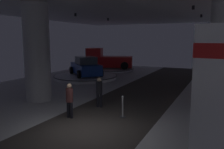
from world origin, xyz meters
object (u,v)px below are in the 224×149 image
object	(u,v)px
column_left	(37,53)
column_right	(223,56)
display_car_far_left	(86,67)
visitor_walking_far	(99,90)
brand_sign_pylon	(217,100)
pickup_truck_deep_left	(106,60)
display_platform_deep_left	(109,69)
visitor_walking_near	(70,98)
display_platform_far_left	(86,77)

from	to	relation	value
column_left	column_right	size ratio (longest dim) A/B	1.00
display_car_far_left	visitor_walking_far	bearing A→B (deg)	-53.19
column_right	visitor_walking_far	xyz separation A→B (m)	(-5.70, -1.86, -1.84)
brand_sign_pylon	pickup_truck_deep_left	bearing A→B (deg)	124.78
pickup_truck_deep_left	visitor_walking_far	world-z (taller)	pickup_truck_deep_left
column_right	pickup_truck_deep_left	distance (m)	16.86
pickup_truck_deep_left	visitor_walking_far	xyz separation A→B (m)	(6.51, -13.38, -0.27)
column_right	visitor_walking_far	bearing A→B (deg)	-161.93
display_platform_deep_left	visitor_walking_near	xyz separation A→B (m)	(5.82, -15.54, 0.77)
display_platform_deep_left	pickup_truck_deep_left	xyz separation A→B (m)	(-0.30, -0.11, 1.04)
column_left	column_right	xyz separation A→B (m)	(9.56, 2.16, 0.00)
column_left	brand_sign_pylon	bearing A→B (deg)	-21.78
column_left	visitor_walking_near	bearing A→B (deg)	-26.68
display_car_far_left	pickup_truck_deep_left	world-z (taller)	pickup_truck_deep_left
column_left	display_platform_far_left	distance (m)	8.26
pickup_truck_deep_left	visitor_walking_near	distance (m)	16.61
display_platform_deep_left	pickup_truck_deep_left	bearing A→B (deg)	-160.75
display_platform_deep_left	column_right	bearing A→B (deg)	-44.34
brand_sign_pylon	pickup_truck_deep_left	xyz separation A→B (m)	(-12.14, 17.48, -0.84)
brand_sign_pylon	pickup_truck_deep_left	size ratio (longest dim) A/B	0.68
display_platform_far_left	visitor_walking_far	bearing A→B (deg)	-53.15
column_left	display_car_far_left	size ratio (longest dim) A/B	1.27
column_right	visitor_walking_far	distance (m)	6.27
display_platform_far_left	display_platform_deep_left	distance (m)	6.16
brand_sign_pylon	display_platform_far_left	size ratio (longest dim) A/B	0.68
visitor_walking_near	visitor_walking_far	xyz separation A→B (m)	(0.38, 2.05, 0.00)
pickup_truck_deep_left	visitor_walking_near	bearing A→B (deg)	-68.36
display_platform_far_left	display_car_far_left	distance (m)	0.89
display_platform_deep_left	brand_sign_pylon	bearing A→B (deg)	-56.06
display_platform_far_left	visitor_walking_far	size ratio (longest dim) A/B	3.60
column_right	display_platform_deep_left	bearing A→B (deg)	135.66
column_left	display_car_far_left	xyz separation A→B (m)	(-1.63, 7.65, -1.69)
column_left	display_car_far_left	world-z (taller)	column_left
pickup_truck_deep_left	visitor_walking_far	bearing A→B (deg)	-64.07
display_car_far_left	column_left	bearing A→B (deg)	-77.96
column_left	visitor_walking_far	distance (m)	4.29
pickup_truck_deep_left	column_left	bearing A→B (deg)	-79.07
display_platform_far_left	visitor_walking_near	bearing A→B (deg)	-61.39
display_car_far_left	visitor_walking_near	xyz separation A→B (m)	(5.11, -9.40, -0.15)
display_platform_far_left	display_car_far_left	world-z (taller)	display_car_far_left
column_left	pickup_truck_deep_left	xyz separation A→B (m)	(-2.64, 13.69, -1.58)
display_platform_deep_left	visitor_walking_near	bearing A→B (deg)	-69.47
column_right	pickup_truck_deep_left	bearing A→B (deg)	136.64
column_left	display_car_far_left	distance (m)	8.00
display_car_far_left	visitor_walking_near	distance (m)	10.70
display_car_far_left	display_platform_deep_left	world-z (taller)	display_car_far_left
column_right	display_platform_deep_left	xyz separation A→B (m)	(-11.90, 11.63, -2.62)
display_platform_far_left	visitor_walking_far	distance (m)	9.23
display_car_far_left	pickup_truck_deep_left	size ratio (longest dim) A/B	0.76
column_right	display_platform_far_left	distance (m)	12.76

